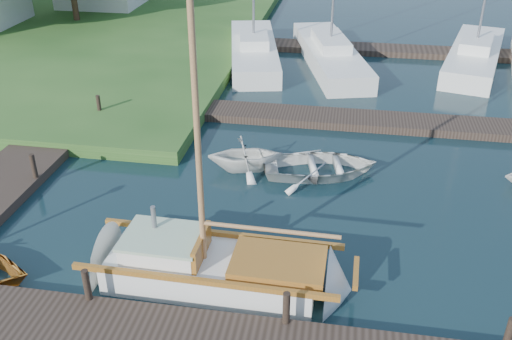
% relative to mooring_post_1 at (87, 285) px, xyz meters
% --- Properties ---
extents(ground, '(160.00, 160.00, 0.00)m').
position_rel_mooring_post_1_xyz_m(ground, '(3.00, 5.00, -0.70)').
color(ground, black).
rests_on(ground, ground).
extents(left_dock, '(2.20, 18.00, 0.30)m').
position_rel_mooring_post_1_xyz_m(left_dock, '(-5.00, 7.00, -0.55)').
color(left_dock, black).
rests_on(left_dock, ground).
extents(far_dock, '(14.00, 1.60, 0.30)m').
position_rel_mooring_post_1_xyz_m(far_dock, '(5.00, 11.50, -0.55)').
color(far_dock, black).
rests_on(far_dock, ground).
extents(pontoon, '(30.00, 1.60, 0.30)m').
position_rel_mooring_post_1_xyz_m(pontoon, '(13.00, 21.00, -0.55)').
color(pontoon, black).
rests_on(pontoon, ground).
extents(mooring_post_1, '(0.16, 0.16, 0.80)m').
position_rel_mooring_post_1_xyz_m(mooring_post_1, '(0.00, 0.00, 0.00)').
color(mooring_post_1, black).
rests_on(mooring_post_1, near_dock).
extents(mooring_post_2, '(0.16, 0.16, 0.80)m').
position_rel_mooring_post_1_xyz_m(mooring_post_2, '(4.50, 0.00, 0.00)').
color(mooring_post_2, black).
rests_on(mooring_post_2, near_dock).
extents(mooring_post_3, '(0.16, 0.16, 0.80)m').
position_rel_mooring_post_1_xyz_m(mooring_post_3, '(9.00, 0.00, 0.00)').
color(mooring_post_3, black).
rests_on(mooring_post_3, near_dock).
extents(mooring_post_4, '(0.16, 0.16, 0.80)m').
position_rel_mooring_post_1_xyz_m(mooring_post_4, '(-4.00, 5.00, 0.00)').
color(mooring_post_4, black).
rests_on(mooring_post_4, left_dock).
extents(mooring_post_5, '(0.16, 0.16, 0.80)m').
position_rel_mooring_post_1_xyz_m(mooring_post_5, '(-4.00, 10.00, 0.00)').
color(mooring_post_5, black).
rests_on(mooring_post_5, left_dock).
extents(sailboat, '(7.18, 2.11, 9.83)m').
position_rel_mooring_post_1_xyz_m(sailboat, '(2.70, 1.43, -0.36)').
color(sailboat, white).
rests_on(sailboat, ground).
extents(tender_b, '(2.88, 2.63, 1.29)m').
position_rel_mooring_post_1_xyz_m(tender_b, '(2.29, 7.14, -0.05)').
color(tender_b, white).
rests_on(tender_b, ground).
extents(tender_c, '(4.21, 3.43, 0.77)m').
position_rel_mooring_post_1_xyz_m(tender_c, '(4.75, 7.24, -0.32)').
color(tender_c, white).
rests_on(tender_c, ground).
extents(marina_boat_0, '(3.99, 9.18, 10.41)m').
position_rel_mooring_post_1_xyz_m(marina_boat_0, '(0.57, 18.65, -0.14)').
color(marina_boat_0, white).
rests_on(marina_boat_0, ground).
extents(marina_boat_1, '(4.57, 9.56, 9.55)m').
position_rel_mooring_post_1_xyz_m(marina_boat_1, '(4.42, 18.69, -0.14)').
color(marina_boat_1, white).
rests_on(marina_boat_1, ground).
extents(marina_boat_3, '(4.32, 9.03, 12.02)m').
position_rel_mooring_post_1_xyz_m(marina_boat_3, '(11.49, 19.67, -0.12)').
color(marina_boat_3, white).
rests_on(marina_boat_3, ground).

